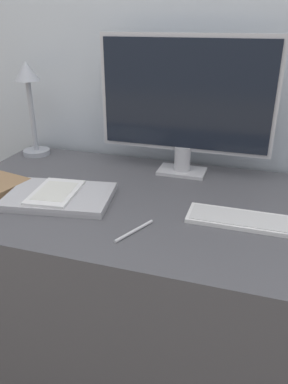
# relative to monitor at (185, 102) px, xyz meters

# --- Properties ---
(wall_back) EXTENTS (3.60, 0.05, 2.40)m
(wall_back) POSITION_rel_monitor_xyz_m (0.01, 0.16, 0.20)
(wall_back) COLOR #B2BCC6
(wall_back) RESTS_ON ground_plane
(desk) EXTENTS (1.49, 0.74, 0.74)m
(desk) POSITION_rel_monitor_xyz_m (0.01, -0.26, -0.63)
(desk) COLOR #4C4C51
(desk) RESTS_ON ground_plane
(monitor) EXTENTS (0.62, 0.11, 0.49)m
(monitor) POSITION_rel_monitor_xyz_m (0.00, 0.00, 0.00)
(monitor) COLOR #B7B7BC
(monitor) RESTS_ON desk
(keyboard) EXTENTS (0.29, 0.11, 0.01)m
(keyboard) POSITION_rel_monitor_xyz_m (0.23, -0.32, -0.26)
(keyboard) COLOR silver
(keyboard) RESTS_ON desk
(laptop) EXTENTS (0.36, 0.27, 0.02)m
(laptop) POSITION_rel_monitor_xyz_m (-0.32, -0.35, -0.25)
(laptop) COLOR #A3A3A8
(laptop) RESTS_ON desk
(ereader) EXTENTS (0.16, 0.21, 0.01)m
(ereader) POSITION_rel_monitor_xyz_m (-0.34, -0.35, -0.24)
(ereader) COLOR white
(ereader) RESTS_ON laptop
(desk_lamp) EXTENTS (0.11, 0.11, 0.38)m
(desk_lamp) POSITION_rel_monitor_xyz_m (-0.64, 0.02, -0.02)
(desk_lamp) COLOR #999EA8
(desk_lamp) RESTS_ON desk
(pen) EXTENTS (0.07, 0.14, 0.01)m
(pen) POSITION_rel_monitor_xyz_m (-0.03, -0.47, -0.26)
(pen) COLOR silver
(pen) RESTS_ON desk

